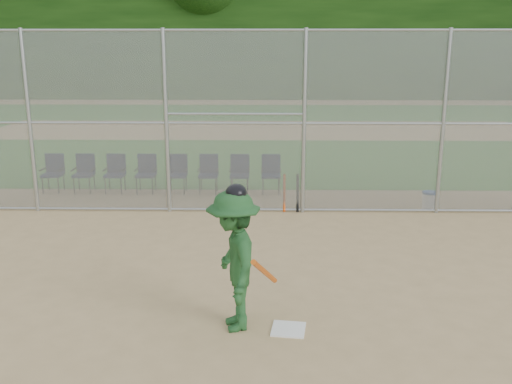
{
  "coord_description": "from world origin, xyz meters",
  "views": [
    {
      "loc": [
        0.18,
        -7.34,
        3.63
      ],
      "look_at": [
        0.0,
        2.5,
        1.1
      ],
      "focal_mm": 40.0,
      "sensor_mm": 36.0,
      "label": 1
    }
  ],
  "objects_px": {
    "batter_at_plate": "(234,260)",
    "water_cooler": "(429,200)",
    "home_plate": "(288,329)",
    "chair_0": "(52,174)"
  },
  "relations": [
    {
      "from": "batter_at_plate",
      "to": "water_cooler",
      "type": "distance_m",
      "value": 7.11
    },
    {
      "from": "home_plate",
      "to": "chair_0",
      "type": "bearing_deg",
      "value": 128.5
    },
    {
      "from": "home_plate",
      "to": "batter_at_plate",
      "type": "bearing_deg",
      "value": 173.53
    },
    {
      "from": "home_plate",
      "to": "chair_0",
      "type": "xyz_separation_m",
      "value": [
        -5.73,
        7.2,
        0.47
      ]
    },
    {
      "from": "home_plate",
      "to": "water_cooler",
      "type": "bearing_deg",
      "value": 59.44
    },
    {
      "from": "home_plate",
      "to": "chair_0",
      "type": "distance_m",
      "value": 9.22
    },
    {
      "from": "chair_0",
      "to": "home_plate",
      "type": "bearing_deg",
      "value": -51.5
    },
    {
      "from": "batter_at_plate",
      "to": "chair_0",
      "type": "distance_m",
      "value": 8.72
    },
    {
      "from": "chair_0",
      "to": "water_cooler",
      "type": "bearing_deg",
      "value": -8.66
    },
    {
      "from": "water_cooler",
      "to": "chair_0",
      "type": "distance_m",
      "value": 9.27
    }
  ]
}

